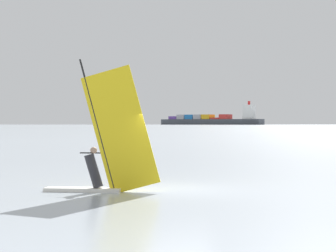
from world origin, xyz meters
TOP-DOWN VIEW (x-y plane):
  - ground_plane at (0.00, 0.00)m, footprint 4000.00×4000.00m
  - windsurfer at (-2.33, -0.24)m, footprint 3.71×1.28m
  - cargo_ship at (200.68, 858.73)m, footprint 154.08×131.19m
  - channel_buoy at (-0.87, 28.62)m, footprint 0.95×0.95m

SIDE VIEW (x-z plane):
  - ground_plane at x=0.00m, z-range 0.00..0.00m
  - channel_buoy at x=-0.87m, z-range -0.11..1.69m
  - windsurfer at x=-2.33m, z-range -0.96..3.39m
  - cargo_ship at x=200.68m, z-range -10.61..26.98m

